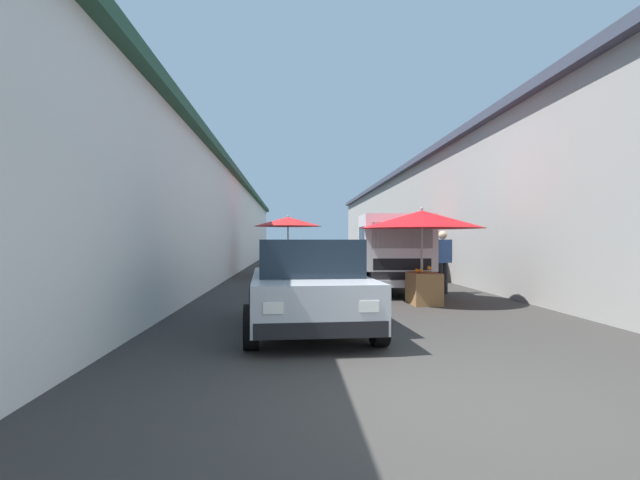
# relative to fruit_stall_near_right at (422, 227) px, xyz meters

# --- Properties ---
(ground) EXTENTS (90.00, 90.00, 0.00)m
(ground) POSITION_rel_fruit_stall_near_right_xyz_m (6.75, 1.47, -1.74)
(ground) COLOR #33302D
(building_left_whitewash) EXTENTS (49.80, 7.50, 4.27)m
(building_left_whitewash) POSITION_rel_fruit_stall_near_right_xyz_m (9.00, 8.82, 0.41)
(building_left_whitewash) COLOR silver
(building_left_whitewash) RESTS_ON ground
(building_right_concrete) EXTENTS (49.80, 7.50, 4.89)m
(building_right_concrete) POSITION_rel_fruit_stall_near_right_xyz_m (9.00, -5.87, 0.72)
(building_right_concrete) COLOR gray
(building_right_concrete) RESTS_ON ground
(fruit_stall_near_right) EXTENTS (2.84, 2.84, 2.20)m
(fruit_stall_near_right) POSITION_rel_fruit_stall_near_right_xyz_m (0.00, 0.00, 0.00)
(fruit_stall_near_right) COLOR #9E9EA3
(fruit_stall_near_right) RESTS_ON ground
(fruit_stall_far_left) EXTENTS (2.79, 2.79, 2.46)m
(fruit_stall_far_left) POSITION_rel_fruit_stall_near_right_xyz_m (8.88, 3.14, 0.24)
(fruit_stall_far_left) COLOR #9E9EA3
(fruit_stall_far_left) RESTS_ON ground
(fruit_stall_far_right) EXTENTS (2.38, 2.38, 2.13)m
(fruit_stall_far_right) POSITION_rel_fruit_stall_near_right_xyz_m (5.68, -0.72, -0.17)
(fruit_stall_far_right) COLOR #9E9EA3
(fruit_stall_far_right) RESTS_ON ground
(hatchback_car) EXTENTS (4.00, 2.11, 1.45)m
(hatchback_car) POSITION_rel_fruit_stall_near_right_xyz_m (-3.00, 2.73, -1.00)
(hatchback_car) COLOR #ADAFB5
(hatchback_car) RESTS_ON ground
(delivery_truck) EXTENTS (4.96, 2.07, 2.08)m
(delivery_truck) POSITION_rel_fruit_stall_near_right_xyz_m (1.95, 0.30, -0.70)
(delivery_truck) COLOR black
(delivery_truck) RESTS_ON ground
(vendor_by_crates) EXTENTS (0.39, 0.61, 1.68)m
(vendor_by_crates) POSITION_rel_fruit_stall_near_right_xyz_m (1.75, -1.05, -0.76)
(vendor_by_crates) COLOR #232328
(vendor_by_crates) RESTS_ON ground
(plastic_stool) EXTENTS (0.30, 0.30, 0.43)m
(plastic_stool) POSITION_rel_fruit_stall_near_right_xyz_m (5.51, 2.40, -1.41)
(plastic_stool) COLOR #194CB2
(plastic_stool) RESTS_ON ground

